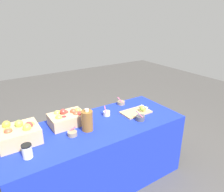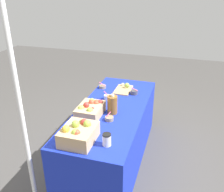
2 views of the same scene
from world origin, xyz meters
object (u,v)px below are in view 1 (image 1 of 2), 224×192
Objects in this scene: cider_jug at (87,121)px; apple_crate_left at (19,134)px; apple_crate_middle at (68,118)px; sample_bowl_near at (140,118)px; sample_bowl_mid at (121,103)px; sample_bowl_far at (72,133)px; cutting_board_front at (137,111)px; coffee_cup at (27,151)px; sample_bowl_extra at (107,113)px.

apple_crate_left is at bearing 166.76° from cider_jug.
sample_bowl_near is at bearing -26.54° from apple_crate_middle.
apple_crate_left is 0.63m from cider_jug.
sample_bowl_far is (-0.82, -0.35, 0.00)m from sample_bowl_mid.
cider_jug reaches higher than cutting_board_front.
sample_bowl_near is at bearing -0.22° from coffee_cup.
sample_bowl_extra is at bearing 17.53° from coffee_cup.
cider_jug is at bearing -176.84° from cutting_board_front.
sample_bowl_extra is (-0.34, 0.13, 0.01)m from cutting_board_front.
sample_bowl_far is (-0.74, 0.11, -0.01)m from sample_bowl_near.
apple_crate_left reaches higher than sample_bowl_far.
cutting_board_front is at bearing 3.57° from sample_bowl_far.
sample_bowl_near is (-0.10, -0.17, 0.01)m from cutting_board_front.
apple_crate_middle reaches higher than sample_bowl_far.
cutting_board_front is 0.37m from sample_bowl_extra.
sample_bowl_extra reaches higher than sample_bowl_mid.
sample_bowl_mid is at bearing 27.50° from cider_jug.
sample_bowl_mid is at bearing 20.31° from coffee_cup.
apple_crate_left is 0.94m from sample_bowl_extra.
cutting_board_front is at bearing -12.84° from apple_crate_middle.
apple_crate_middle is 3.33× the size of sample_bowl_near.
apple_crate_left is 1.28m from sample_bowl_mid.
sample_bowl_near is 1.18m from coffee_cup.
apple_crate_left is 0.98× the size of apple_crate_middle.
sample_bowl_near is 1.09× the size of sample_bowl_mid.
cider_jug is at bearing -152.77° from sample_bowl_extra.
apple_crate_middle reaches higher than sample_bowl_extra.
sample_bowl_mid is at bearing 81.04° from sample_bowl_near.
sample_bowl_far is (0.44, -0.16, -0.06)m from apple_crate_left.
sample_bowl_extra is (0.45, -0.05, -0.04)m from apple_crate_middle.
apple_crate_middle is 3.61× the size of sample_bowl_mid.
apple_crate_left is at bearing 92.09° from coffee_cup.
coffee_cup reaches higher than sample_bowl_mid.
sample_bowl_far is at bearing 171.31° from sample_bowl_near.
sample_bowl_extra is at bearing 159.15° from cutting_board_front.
cutting_board_front is 0.30m from sample_bowl_mid.
apple_crate_left is 1.29m from cutting_board_front.
apple_crate_left reaches higher than apple_crate_middle.
cider_jug is (-0.58, 0.13, 0.08)m from sample_bowl_near.
sample_bowl_far is (-0.84, -0.05, 0.00)m from cutting_board_front.
sample_bowl_far is at bearing -102.34° from apple_crate_middle.
cutting_board_front is 0.84m from sample_bowl_far.
coffee_cup is (0.01, -0.27, -0.02)m from apple_crate_left.
sample_bowl_extra is at bearing 129.79° from sample_bowl_near.
sample_bowl_far is at bearing 14.23° from coffee_cup.
sample_bowl_extra is 0.97m from coffee_cup.
apple_crate_left is 3.56× the size of sample_bowl_mid.
sample_bowl_far is 0.77× the size of coffee_cup.
apple_crate_left is 2.93× the size of coffee_cup.
apple_crate_middle is at bearing 35.36° from coffee_cup.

